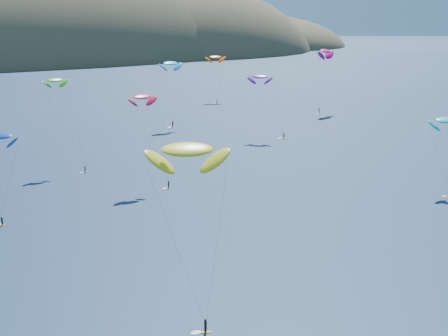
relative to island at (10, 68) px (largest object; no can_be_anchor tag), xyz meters
name	(u,v)px	position (x,y,z in m)	size (l,w,h in m)	color
island	(10,68)	(0.00, 0.00, 0.00)	(730.00, 300.00, 210.00)	#3D3526
kitesurfer_2	(187,150)	(-67.82, -518.27, 33.39)	(11.87, 13.28, 25.68)	#C58B15
kitesurfer_3	(55,80)	(-63.39, -428.85, 33.83)	(8.07, 11.04, 24.97)	#C58B15
kitesurfer_4	(171,63)	(-12.26, -387.15, 33.14)	(9.76, 6.27, 25.00)	#C58B15
kitesurfer_5	(447,120)	(10.35, -492.68, 26.92)	(9.29, 9.79, 18.56)	#C58B15
kitesurfer_6	(260,77)	(4.93, -419.80, 30.54)	(10.54, 10.97, 22.10)	#C58B15
kitesurfer_8	(326,51)	(57.20, -386.07, 35.28)	(12.62, 9.96, 27.66)	#C58B15
kitesurfer_9	(142,97)	(-49.75, -455.36, 31.76)	(7.98, 8.84, 23.12)	#C58B15
kitesurfer_10	(1,136)	(-82.95, -462.51, 26.94)	(7.58, 12.83, 18.41)	#C58B15
kitesurfer_11	(215,57)	(32.45, -336.58, 30.56)	(9.71, 12.80, 22.30)	#C58B15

